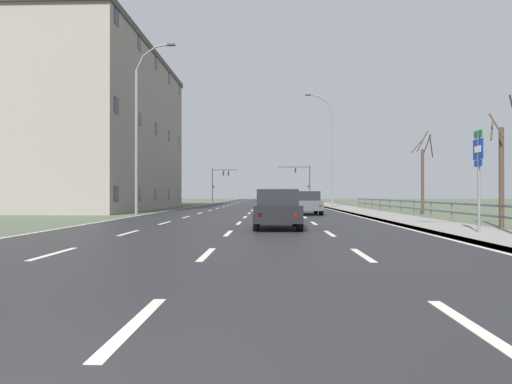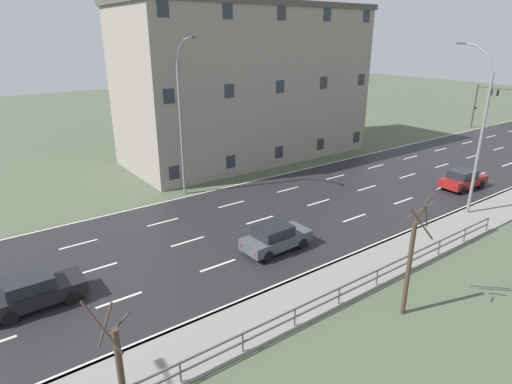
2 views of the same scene
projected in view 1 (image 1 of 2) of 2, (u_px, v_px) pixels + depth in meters
name	position (u px, v px, depth m)	size (l,w,h in m)	color
ground_plane	(257.00, 207.00, 50.63)	(160.00, 160.00, 0.12)	#4C5642
road_asphalt_strip	(259.00, 204.00, 62.62)	(14.00, 120.00, 0.03)	#232326
sidewalk_right	(319.00, 203.00, 62.38)	(3.00, 120.00, 0.12)	gray
guardrail	(422.00, 206.00, 24.54)	(0.07, 34.57, 1.00)	#515459
street_lamp_midground	(330.00, 152.00, 43.73)	(2.72, 0.24, 11.26)	slate
street_lamp_left_bank	(139.00, 131.00, 30.21)	(2.74, 0.24, 11.63)	slate
highway_sign	(479.00, 168.00, 14.81)	(0.09, 0.68, 3.53)	slate
traffic_signal_right	(304.00, 178.00, 70.89)	(5.15, 0.36, 5.96)	#38383A
traffic_signal_left	(218.00, 179.00, 73.05)	(4.14, 0.36, 5.63)	#38383A
car_near_right	(306.00, 203.00, 29.74)	(1.92, 4.15, 1.57)	#474C51
car_distant	(298.00, 199.00, 48.45)	(2.01, 4.19, 1.57)	maroon
car_near_left	(277.00, 209.00, 17.63)	(1.87, 4.11, 1.57)	black
brick_building	(101.00, 130.00, 40.91)	(10.47, 24.24, 14.48)	gray
bare_tree_near	(502.00, 172.00, 18.23)	(1.23, 1.28, 5.33)	#423328
bare_tree_mid	(423.00, 176.00, 30.42)	(1.46, 1.52, 5.74)	#423328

